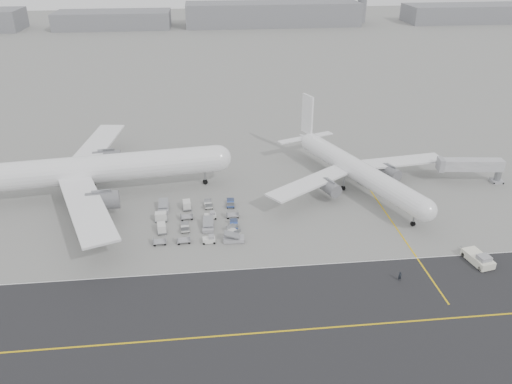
{
  "coord_description": "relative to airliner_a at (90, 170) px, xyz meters",
  "views": [
    {
      "loc": [
        -6.71,
        -72.68,
        51.43
      ],
      "look_at": [
        2.48,
        12.0,
        7.6
      ],
      "focal_mm": 35.0,
      "sensor_mm": 36.0,
      "label": 1
    }
  ],
  "objects": [
    {
      "name": "ground",
      "position": [
        31.92,
        -29.17,
        -6.21
      ],
      "size": [
        700.0,
        700.0,
        0.0
      ],
      "primitive_type": "plane",
      "color": "gray",
      "rests_on": "ground"
    },
    {
      "name": "airliner_a",
      "position": [
        0.0,
        0.0,
        0.0
      ],
      "size": [
        62.49,
        61.5,
        21.59
      ],
      "rotation": [
        0.0,
        0.0,
        1.68
      ],
      "color": "white",
      "rests_on": "ground"
    },
    {
      "name": "airliner_b",
      "position": [
        58.49,
        -2.78,
        -1.46
      ],
      "size": [
        44.58,
        45.45,
        16.46
      ],
      "rotation": [
        0.0,
        0.0,
        0.37
      ],
      "color": "white",
      "rests_on": "ground"
    },
    {
      "name": "taxiway",
      "position": [
        36.94,
        -47.15,
        -6.2
      ],
      "size": [
        220.0,
        59.0,
        0.03
      ],
      "color": "#242527",
      "rests_on": "ground"
    },
    {
      "name": "horizon_buildings",
      "position": [
        61.92,
        230.83,
        -6.21
      ],
      "size": [
        520.0,
        28.0,
        28.0
      ],
      "primitive_type": null,
      "color": "gray",
      "rests_on": "ground"
    },
    {
      "name": "jet_bridge",
      "position": [
        86.05,
        -2.75,
        -2.1
      ],
      "size": [
        15.81,
        4.71,
        5.9
      ],
      "rotation": [
        0.0,
        0.0,
        -0.12
      ],
      "color": "gray",
      "rests_on": "ground"
    },
    {
      "name": "stray_dolly",
      "position": [
        29.79,
        -19.75,
        -6.21
      ],
      "size": [
        2.8,
        3.13,
        1.64
      ],
      "primitive_type": null,
      "rotation": [
        0.0,
        0.0,
        0.56
      ],
      "color": "silver",
      "rests_on": "ground"
    },
    {
      "name": "pushback_tug",
      "position": [
        72.01,
        -33.93,
        -5.31
      ],
      "size": [
        3.83,
        7.78,
        2.19
      ],
      "rotation": [
        0.0,
        0.0,
        0.19
      ],
      "color": "white",
      "rests_on": "ground"
    },
    {
      "name": "ground_crew_a",
      "position": [
        56.38,
        -37.36,
        -5.36
      ],
      "size": [
        0.64,
        0.43,
        1.7
      ],
      "primitive_type": "imported",
      "rotation": [
        0.0,
        0.0,
        0.04
      ],
      "color": "black",
      "rests_on": "ground"
    },
    {
      "name": "gse_cluster",
      "position": [
        22.86,
        -15.23,
        -6.21
      ],
      "size": [
        22.82,
        22.08,
        1.96
      ],
      "primitive_type": null,
      "rotation": [
        0.0,
        0.0,
        0.05
      ],
      "color": "#9C9DA2",
      "rests_on": "ground"
    }
  ]
}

